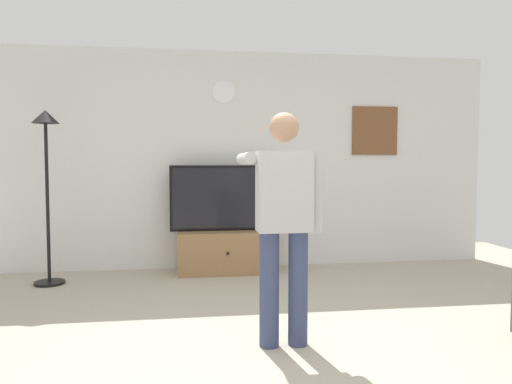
# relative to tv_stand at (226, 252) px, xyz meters

# --- Properties ---
(ground_plane) EXTENTS (8.40, 8.40, 0.00)m
(ground_plane) POSITION_rel_tv_stand_xyz_m (0.23, -2.60, -0.25)
(ground_plane) COLOR #B2A893
(back_wall) EXTENTS (6.40, 0.10, 2.70)m
(back_wall) POSITION_rel_tv_stand_xyz_m (0.23, 0.35, 1.10)
(back_wall) COLOR silver
(back_wall) RESTS_ON ground_plane
(tv_stand) EXTENTS (1.16, 0.50, 0.50)m
(tv_stand) POSITION_rel_tv_stand_xyz_m (0.00, 0.00, 0.00)
(tv_stand) COLOR #997047
(tv_stand) RESTS_ON ground_plane
(television) EXTENTS (1.33, 0.07, 0.79)m
(television) POSITION_rel_tv_stand_xyz_m (0.00, 0.05, 0.64)
(television) COLOR black
(television) RESTS_ON tv_stand
(wall_clock) EXTENTS (0.28, 0.03, 0.28)m
(wall_clock) POSITION_rel_tv_stand_xyz_m (-0.00, 0.29, 1.94)
(wall_clock) COLOR white
(framed_picture) EXTENTS (0.61, 0.04, 0.63)m
(framed_picture) POSITION_rel_tv_stand_xyz_m (1.97, 0.30, 1.48)
(framed_picture) COLOR brown
(floor_lamp) EXTENTS (0.32, 0.32, 1.88)m
(floor_lamp) POSITION_rel_tv_stand_xyz_m (-1.95, -0.30, 1.09)
(floor_lamp) COLOR black
(floor_lamp) RESTS_ON ground_plane
(person_standing_nearer_lamp) EXTENTS (0.56, 0.78, 1.66)m
(person_standing_nearer_lamp) POSITION_rel_tv_stand_xyz_m (0.23, -2.36, 0.68)
(person_standing_nearer_lamp) COLOR #384266
(person_standing_nearer_lamp) RESTS_ON ground_plane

